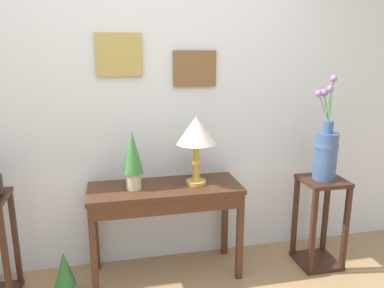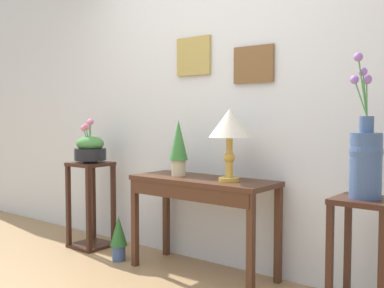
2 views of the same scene
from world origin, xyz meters
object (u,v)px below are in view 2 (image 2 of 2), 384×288
at_px(console_table, 201,193).
at_px(pedestal_stand_right, 363,263).
at_px(table_lamp, 230,127).
at_px(potted_plant_on_console, 179,145).
at_px(pedestal_stand_left, 91,205).
at_px(potted_plant_floor, 119,236).
at_px(planter_bowl_wide_left, 90,148).
at_px(flower_vase_tall_right, 366,157).

xyz_separation_m(console_table, pedestal_stand_right, (1.22, -0.10, -0.26)).
height_order(console_table, table_lamp, table_lamp).
bearing_deg(potted_plant_on_console, console_table, -3.94).
bearing_deg(potted_plant_on_console, pedestal_stand_left, -177.36).
bearing_deg(potted_plant_floor, pedestal_stand_left, 166.24).
bearing_deg(console_table, pedestal_stand_left, -178.58).
bearing_deg(potted_plant_floor, table_lamp, 10.32).
bearing_deg(potted_plant_floor, pedestal_stand_right, 1.60).
distance_m(potted_plant_on_console, pedestal_stand_right, 1.57).
relative_size(table_lamp, planter_bowl_wide_left, 1.30).
bearing_deg(potted_plant_on_console, planter_bowl_wide_left, -177.38).
bearing_deg(potted_plant_floor, potted_plant_on_console, 18.41).
xyz_separation_m(console_table, pedestal_stand_left, (-1.22, -0.03, -0.24)).
distance_m(pedestal_stand_left, pedestal_stand_right, 2.44).
distance_m(planter_bowl_wide_left, flower_vase_tall_right, 2.44).
bearing_deg(pedestal_stand_left, console_table, 1.42).
distance_m(table_lamp, potted_plant_floor, 1.33).
height_order(pedestal_stand_left, potted_plant_floor, pedestal_stand_left).
xyz_separation_m(table_lamp, potted_plant_on_console, (-0.46, -0.01, -0.15)).
height_order(table_lamp, potted_plant_on_console, table_lamp).
height_order(console_table, potted_plant_on_console, potted_plant_on_console).
distance_m(table_lamp, pedestal_stand_right, 1.24).
height_order(potted_plant_on_console, planter_bowl_wide_left, planter_bowl_wide_left).
height_order(flower_vase_tall_right, potted_plant_floor, flower_vase_tall_right).
bearing_deg(planter_bowl_wide_left, table_lamp, 2.13).
relative_size(table_lamp, pedestal_stand_right, 0.70).
height_order(console_table, pedestal_stand_right, pedestal_stand_right).
bearing_deg(potted_plant_on_console, flower_vase_tall_right, -4.43).
relative_size(table_lamp, pedestal_stand_left, 0.66).
bearing_deg(planter_bowl_wide_left, console_table, 1.40).
bearing_deg(console_table, potted_plant_floor, -168.27).
bearing_deg(console_table, flower_vase_tall_right, -4.52).
distance_m(pedestal_stand_left, flower_vase_tall_right, 2.51).
height_order(console_table, planter_bowl_wide_left, planter_bowl_wide_left).
xyz_separation_m(potted_plant_on_console, potted_plant_floor, (-0.50, -0.17, -0.75)).
height_order(pedestal_stand_left, pedestal_stand_right, pedestal_stand_left).
bearing_deg(table_lamp, potted_plant_on_console, -178.93).
xyz_separation_m(console_table, flower_vase_tall_right, (1.22, -0.10, 0.34)).
relative_size(table_lamp, flower_vase_tall_right, 0.64).
xyz_separation_m(pedestal_stand_right, potted_plant_floor, (-1.95, -0.05, -0.16)).
relative_size(pedestal_stand_left, potted_plant_floor, 2.07).
xyz_separation_m(pedestal_stand_left, pedestal_stand_right, (2.44, -0.07, -0.02)).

